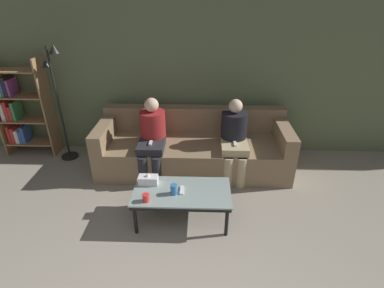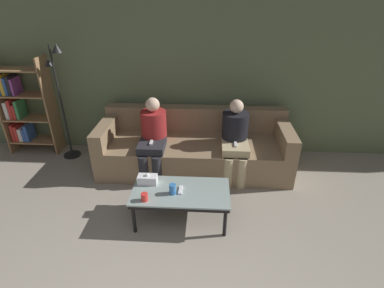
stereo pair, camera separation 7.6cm
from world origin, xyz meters
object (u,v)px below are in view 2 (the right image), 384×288
at_px(cup_near_left, 173,189).
at_px(seated_person_left_end, 153,135).
at_px(cup_near_right, 144,197).
at_px(couch, 194,148).
at_px(coffee_table, 181,194).
at_px(game_remote, 181,190).
at_px(bookshelf, 22,108).
at_px(seated_person_mid_left, 235,137).
at_px(standing_lamp, 60,91).
at_px(tissue_box, 148,179).

distance_m(cup_near_left, seated_person_left_end, 1.11).
bearing_deg(cup_near_right, couch, 71.59).
height_order(couch, cup_near_left, couch).
bearing_deg(coffee_table, game_remote, 92.39).
relative_size(coffee_table, seated_person_left_end, 0.98).
bearing_deg(bookshelf, game_remote, -30.34).
bearing_deg(couch, cup_near_left, -98.06).
xyz_separation_m(cup_near_right, bookshelf, (-2.25, 1.72, 0.29)).
bearing_deg(couch, cup_near_right, -108.41).
bearing_deg(seated_person_mid_left, couch, 160.44).
distance_m(couch, seated_person_left_end, 0.67).
xyz_separation_m(cup_near_left, seated_person_left_end, (-0.39, 1.04, 0.14)).
bearing_deg(standing_lamp, cup_near_left, -38.91).
height_order(cup_near_right, standing_lamp, standing_lamp).
bearing_deg(standing_lamp, tissue_box, -40.53).
xyz_separation_m(cup_near_right, seated_person_mid_left, (1.02, 1.18, 0.15)).
bearing_deg(standing_lamp, couch, -5.77).
xyz_separation_m(game_remote, seated_person_left_end, (-0.47, 0.98, 0.18)).
relative_size(cup_near_left, game_remote, 0.79).
xyz_separation_m(coffee_table, standing_lamp, (-1.87, 1.39, 0.70)).
distance_m(coffee_table, cup_near_left, 0.14).
xyz_separation_m(tissue_box, game_remote, (0.39, -0.13, -0.04)).
bearing_deg(coffee_table, cup_near_left, -146.93).
distance_m(cup_near_left, cup_near_right, 0.31).
bearing_deg(seated_person_mid_left, cup_near_right, -130.92).
relative_size(cup_near_left, seated_person_mid_left, 0.11).
bearing_deg(cup_near_left, tissue_box, 149.89).
relative_size(coffee_table, game_remote, 7.23).
relative_size(cup_near_right, seated_person_left_end, 0.08).
relative_size(standing_lamp, seated_person_left_end, 1.58).
relative_size(game_remote, standing_lamp, 0.09).
xyz_separation_m(cup_near_left, seated_person_mid_left, (0.74, 1.04, 0.13)).
distance_m(game_remote, seated_person_mid_left, 1.20).
xyz_separation_m(couch, cup_near_right, (-0.46, -1.38, 0.15)).
distance_m(cup_near_left, tissue_box, 0.36).
height_order(cup_near_left, tissue_box, tissue_box).
height_order(coffee_table, seated_person_mid_left, seated_person_mid_left).
xyz_separation_m(cup_near_left, bookshelf, (-2.53, 1.58, 0.28)).
bearing_deg(standing_lamp, seated_person_mid_left, -8.96).
xyz_separation_m(couch, seated_person_left_end, (-0.56, -0.21, 0.30)).
relative_size(game_remote, seated_person_left_end, 0.14).
distance_m(couch, standing_lamp, 2.12).
relative_size(bookshelf, standing_lamp, 0.88).
height_order(tissue_box, game_remote, tissue_box).
bearing_deg(coffee_table, couch, 85.51).
relative_size(standing_lamp, seated_person_mid_left, 1.58).
relative_size(couch, cup_near_right, 30.80).
height_order(bookshelf, seated_person_left_end, bookshelf).
relative_size(bookshelf, seated_person_left_end, 1.39).
relative_size(coffee_table, seated_person_mid_left, 0.99).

